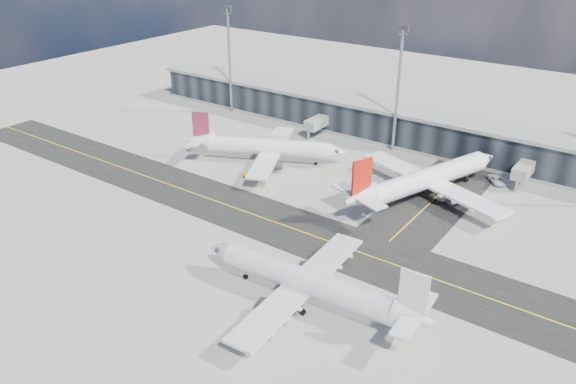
# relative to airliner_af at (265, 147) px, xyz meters

# --- Properties ---
(ground) EXTENTS (300.00, 300.00, 0.00)m
(ground) POSITION_rel_airliner_af_xyz_m (20.30, -25.14, -3.55)
(ground) COLOR gray
(ground) RESTS_ON ground
(taxiway_lanes) EXTENTS (180.00, 63.00, 0.03)m
(taxiway_lanes) POSITION_rel_airliner_af_xyz_m (24.21, -14.40, -3.54)
(taxiway_lanes) COLOR black
(taxiway_lanes) RESTS_ON ground
(terminal_concourse) EXTENTS (152.00, 19.80, 8.80)m
(terminal_concourse) POSITION_rel_airliner_af_xyz_m (20.34, 29.80, 0.54)
(terminal_concourse) COLOR black
(terminal_concourse) RESTS_ON ground
(floodlight_masts) EXTENTS (102.50, 0.70, 28.90)m
(floodlight_masts) POSITION_rel_airliner_af_xyz_m (20.30, 22.86, 12.05)
(floodlight_masts) COLOR gray
(floodlight_masts) RESTS_ON ground
(airliner_af) EXTENTS (34.53, 29.78, 10.76)m
(airliner_af) POSITION_rel_airliner_af_xyz_m (0.00, 0.00, 0.00)
(airliner_af) COLOR white
(airliner_af) RESTS_ON ground
(airliner_redtail) EXTENTS (34.11, 39.47, 12.07)m
(airliner_redtail) POSITION_rel_airliner_af_xyz_m (36.27, 3.80, 0.43)
(airliner_redtail) COLOR white
(airliner_redtail) RESTS_ON ground
(airliner_near) EXTENTS (36.28, 30.92, 10.75)m
(airliner_near) POSITION_rel_airliner_af_xyz_m (36.74, -37.31, -0.00)
(airliner_near) COLOR silver
(airliner_near) RESTS_ON ground
(baggage_tug) EXTENTS (3.54, 2.52, 2.02)m
(baggage_tug) POSITION_rel_airliner_af_xyz_m (3.20, -8.72, -2.54)
(baggage_tug) COLOR #FEAC0D
(baggage_tug) RESTS_ON ground
(service_van) EXTENTS (4.92, 5.42, 1.40)m
(service_van) POSITION_rel_airliner_af_xyz_m (45.97, 18.86, -2.85)
(service_van) COLOR white
(service_van) RESTS_ON ground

